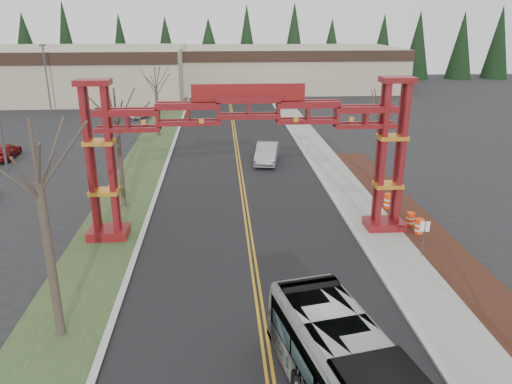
{
  "coord_description": "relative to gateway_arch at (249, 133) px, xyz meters",
  "views": [
    {
      "loc": [
        -1.53,
        -8.5,
        11.92
      ],
      "look_at": [
        0.25,
        15.8,
        3.34
      ],
      "focal_mm": 35.0,
      "sensor_mm": 36.0,
      "label": 1
    }
  ],
  "objects": [
    {
      "name": "road",
      "position": [
        -0.0,
        7.0,
        -5.97
      ],
      "size": [
        12.0,
        110.0,
        0.02
      ],
      "primitive_type": "cube",
      "color": "black",
      "rests_on": "ground"
    },
    {
      "name": "lane_line_left",
      "position": [
        -0.12,
        7.0,
        -5.96
      ],
      "size": [
        0.12,
        100.0,
        0.01
      ],
      "primitive_type": "cube",
      "color": "#C38B17",
      "rests_on": "road"
    },
    {
      "name": "lane_line_right",
      "position": [
        0.12,
        7.0,
        -5.96
      ],
      "size": [
        0.12,
        100.0,
        0.01
      ],
      "primitive_type": "cube",
      "color": "#C38B17",
      "rests_on": "road"
    },
    {
      "name": "curb_right",
      "position": [
        6.15,
        7.0,
        -5.91
      ],
      "size": [
        0.3,
        110.0,
        0.15
      ],
      "primitive_type": "cube",
      "color": "#AEAEA9",
      "rests_on": "ground"
    },
    {
      "name": "sidewalk_right",
      "position": [
        7.6,
        7.0,
        -5.91
      ],
      "size": [
        2.6,
        110.0,
        0.14
      ],
      "primitive_type": "cube",
      "color": "gray",
      "rests_on": "ground"
    },
    {
      "name": "landscape_strip",
      "position": [
        10.2,
        -8.0,
        -5.92
      ],
      "size": [
        2.6,
        50.0,
        0.12
      ],
      "primitive_type": "cube",
      "color": "black",
      "rests_on": "ground"
    },
    {
      "name": "grass_median",
      "position": [
        -8.0,
        7.0,
        -5.94
      ],
      "size": [
        4.0,
        110.0,
        0.08
      ],
      "primitive_type": "cube",
      "color": "#2C4221",
      "rests_on": "ground"
    },
    {
      "name": "curb_left",
      "position": [
        -6.15,
        7.0,
        -5.91
      ],
      "size": [
        0.3,
        110.0,
        0.15
      ],
      "primitive_type": "cube",
      "color": "#AEAEA9",
      "rests_on": "ground"
    },
    {
      "name": "gateway_arch",
      "position": [
        0.0,
        0.0,
        0.0
      ],
      "size": [
        18.2,
        1.6,
        8.9
      ],
      "color": "#5D100C",
      "rests_on": "ground"
    },
    {
      "name": "retail_building_west",
      "position": [
        -30.0,
        53.96,
        -2.22
      ],
      "size": [
        46.0,
        22.3,
        7.5
      ],
      "color": "tan",
      "rests_on": "ground"
    },
    {
      "name": "retail_building_east",
      "position": [
        10.0,
        61.95,
        -2.47
      ],
      "size": [
        38.0,
        20.3,
        7.0
      ],
      "color": "tan",
      "rests_on": "ground"
    },
    {
      "name": "conifer_treeline",
      "position": [
        0.25,
        74.0,
        0.5
      ],
      "size": [
        116.1,
        5.6,
        13.0
      ],
      "color": "black",
      "rests_on": "ground"
    },
    {
      "name": "silver_sedan",
      "position": [
        2.43,
        14.87,
        -5.15
      ],
      "size": [
        2.61,
        5.28,
        1.66
      ],
      "primitive_type": "imported",
      "rotation": [
        0.0,
        0.0,
        -0.18
      ],
      "color": "#A5A8AD",
      "rests_on": "ground"
    },
    {
      "name": "parked_car_mid_a",
      "position": [
        -20.67,
        17.87,
        -5.32
      ],
      "size": [
        2.19,
        4.67,
        1.32
      ],
      "primitive_type": "imported",
      "rotation": [
        0.0,
        0.0,
        3.22
      ],
      "color": "maroon",
      "rests_on": "ground"
    },
    {
      "name": "parked_car_far_a",
      "position": [
        -11.43,
        36.05,
        -5.37
      ],
      "size": [
        2.73,
        3.94,
        1.23
      ],
      "primitive_type": "imported",
      "rotation": [
        0.0,
        0.0,
        2.72
      ],
      "color": "#A5A7AD",
      "rests_on": "ground"
    },
    {
      "name": "bare_tree_median_near",
      "position": [
        -8.0,
        -9.24,
        0.35
      ],
      "size": [
        3.48,
        3.48,
        8.67
      ],
      "color": "#382D26",
      "rests_on": "ground"
    },
    {
      "name": "bare_tree_median_mid",
      "position": [
        -8.0,
        4.95,
        -0.24
      ],
      "size": [
        3.06,
        3.06,
        7.8
      ],
      "color": "#382D26",
      "rests_on": "ground"
    },
    {
      "name": "bare_tree_median_far",
      "position": [
        -8.0,
        25.72,
        -0.88
      ],
      "size": [
        2.99,
        2.99,
        7.11
      ],
      "color": "#382D26",
      "rests_on": "ground"
    },
    {
      "name": "bare_tree_right_far",
      "position": [
        10.0,
        8.5,
        -0.87
      ],
      "size": [
        2.93,
        2.93,
        7.09
      ],
      "color": "#382D26",
      "rests_on": "ground"
    },
    {
      "name": "light_pole_far",
      "position": [
        -23.7,
        40.78,
        -0.98
      ],
      "size": [
        0.75,
        0.37,
        8.64
      ],
      "color": "#3F3F44",
      "rests_on": "ground"
    },
    {
      "name": "street_sign",
      "position": [
        8.81,
        -3.73,
        -4.49
      ],
      "size": [
        0.47,
        0.15,
        2.07
      ],
      "color": "#3F3F44",
      "rests_on": "ground"
    },
    {
      "name": "barrel_south",
      "position": [
        9.74,
        -0.91,
        -5.48
      ],
      "size": [
        0.54,
        0.54,
        1.0
      ],
      "color": "#FB400D",
      "rests_on": "ground"
    },
    {
      "name": "barrel_mid",
      "position": [
        9.68,
        0.26,
        -5.52
      ],
      "size": [
        0.5,
        0.5,
        0.92
      ],
      "color": "#FB400D",
      "rests_on": "ground"
    },
    {
      "name": "barrel_north",
      "position": [
        9.29,
        3.18,
        -5.44
      ],
      "size": [
        0.59,
        0.59,
        1.09
      ],
      "color": "#FB400D",
      "rests_on": "ground"
    }
  ]
}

